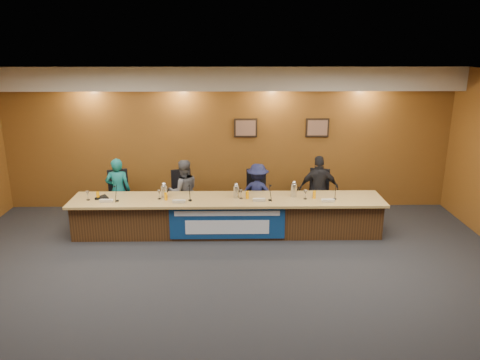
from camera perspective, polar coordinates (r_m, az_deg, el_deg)
The scene contains 39 objects.
floor at distance 7.32m, azimuth -1.71°, elevation -13.85°, with size 10.00×10.00×0.00m, color black.
ceiling at distance 6.33m, azimuth -1.97°, elevation 11.96°, with size 10.00×8.00×0.04m, color silver.
wall_back at distance 10.52m, azimuth -1.50°, elevation 5.05°, with size 10.00×0.04×3.20m, color brown.
soffit at distance 10.09m, azimuth -1.58°, elevation 12.29°, with size 10.00×0.50×0.50m, color beige.
dais_body at distance 9.34m, azimuth -1.54°, elevation -4.48°, with size 6.00×0.80×0.70m, color #412612.
dais_top at distance 9.16m, azimuth -1.56°, elevation -2.41°, with size 6.10×0.95×0.05m, color #AA8649.
banner at distance 8.94m, azimuth -1.57°, elevation -5.26°, with size 2.20×0.02×0.65m, color navy.
banner_text_upper at distance 8.86m, azimuth -1.58°, elevation -4.09°, with size 2.00×0.01×0.10m, color silver.
banner_text_lower at distance 8.96m, azimuth -1.56°, elevation -5.77°, with size 1.60×0.01×0.28m, color silver.
wall_photo_left at distance 10.45m, azimuth 0.69°, elevation 6.37°, with size 0.52×0.04×0.42m, color black.
wall_photo_right at distance 10.62m, azimuth 9.41°, elevation 6.31°, with size 0.52×0.04×0.42m, color black.
panelist_a at distance 10.11m, azimuth -14.62°, elevation -1.26°, with size 0.51×0.33×1.40m, color #0F5857.
panelist_b at distance 9.89m, azimuth -6.90°, elevation -1.37°, with size 0.66×0.51×1.35m, color #4C4C51.
panelist_c at distance 9.86m, azimuth 2.16°, elevation -1.59°, with size 0.82×0.47×1.26m, color #15193C.
panelist_d at distance 9.98m, azimuth 9.57°, elevation -1.08°, with size 0.84×0.35×1.43m, color black.
office_chair_a at distance 10.27m, azimuth -14.40°, elevation -2.25°, with size 0.48×0.48×0.08m, color black.
office_chair_b at distance 10.04m, azimuth -6.80°, elevation -2.27°, with size 0.48×0.48×0.08m, color black.
office_chair_c at distance 10.00m, azimuth 2.13°, elevation -2.23°, with size 0.48×0.48×0.08m, color black.
office_chair_d at distance 10.15m, azimuth 9.41°, elevation -2.17°, with size 0.48×0.48×0.08m, color black.
nameplate_a at distance 9.25m, azimuth -16.07°, elevation -2.43°, with size 0.24×0.06×0.09m, color white.
microphone_a at distance 9.29m, azimuth -14.75°, elevation -2.46°, with size 0.07×0.07×0.02m, color black.
juice_glass_a at distance 9.48m, azimuth -16.93°, elevation -1.84°, with size 0.06×0.06×0.15m, color #FF9E00.
water_glass_a at distance 9.50m, azimuth -18.07°, elevation -1.82°, with size 0.08×0.08×0.18m, color silver.
nameplate_b at distance 8.93m, azimuth -7.50°, elevation -2.60°, with size 0.24×0.06×0.09m, color white.
microphone_b at distance 9.07m, azimuth -6.10°, elevation -2.47°, with size 0.07×0.07×0.02m, color black.
juice_glass_b at distance 9.15m, azimuth -9.02°, elevation -1.99°, with size 0.06×0.06×0.15m, color #FF9E00.
water_glass_b at distance 9.22m, azimuth -9.81°, elevation -1.77°, with size 0.08×0.08×0.18m, color silver.
nameplate_c at distance 8.95m, azimuth 2.36°, elevation -2.41°, with size 0.24×0.06×0.09m, color white.
microphone_c at distance 9.05m, azimuth 3.68°, elevation -2.45°, with size 0.07×0.07×0.02m, color black.
juice_glass_c at distance 9.12m, azimuth 0.89°, elevation -1.83°, with size 0.06×0.06×0.15m, color #FF9E00.
water_glass_c at distance 9.11m, azimuth 0.11°, elevation -1.75°, with size 0.08×0.08×0.18m, color silver.
nameplate_d at distance 9.06m, azimuth 10.74°, elevation -2.46°, with size 0.24×0.06×0.09m, color white.
microphone_d at distance 9.27m, azimuth 11.45°, elevation -2.29°, with size 0.07×0.07×0.02m, color black.
juice_glass_d at distance 9.24m, azimuth 9.04°, elevation -1.80°, with size 0.06×0.06×0.15m, color #FF9E00.
water_glass_d at distance 9.18m, azimuth 7.97°, elevation -1.77°, with size 0.08×0.08×0.18m, color silver.
carafe_left at distance 9.30m, azimuth -9.21°, elevation -1.39°, with size 0.13×0.13×0.24m, color silver.
carafe_mid at distance 9.16m, azimuth -0.47°, elevation -1.44°, with size 0.12×0.12×0.24m, color silver.
carafe_right at distance 9.27m, azimuth 6.57°, elevation -1.27°, with size 0.12×0.12×0.26m, color silver.
speakerphone at distance 9.51m, azimuth -16.37°, elevation -2.06°, with size 0.32×0.32×0.05m, color black.
Camera 1 is at (0.11, -6.31, 3.72)m, focal length 35.00 mm.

